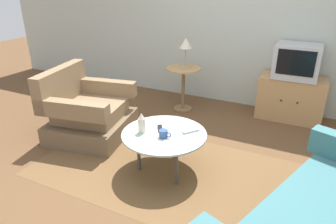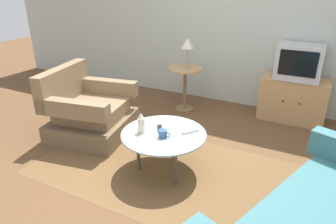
{
  "view_description": "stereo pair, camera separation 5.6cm",
  "coord_description": "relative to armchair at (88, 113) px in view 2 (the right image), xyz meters",
  "views": [
    {
      "loc": [
        1.13,
        -2.41,
        1.84
      ],
      "look_at": [
        -0.16,
        0.21,
        0.55
      ],
      "focal_mm": 32.29,
      "sensor_mm": 36.0,
      "label": 1
    },
    {
      "loc": [
        1.18,
        -2.38,
        1.84
      ],
      "look_at": [
        -0.16,
        0.21,
        0.55
      ],
      "focal_mm": 32.29,
      "sensor_mm": 36.0,
      "label": 2
    }
  ],
  "objects": [
    {
      "name": "television",
      "position": [
        2.24,
        1.64,
        0.55
      ],
      "size": [
        0.57,
        0.46,
        0.45
      ],
      "color": "#B7B7BC",
      "rests_on": "tv_stand"
    },
    {
      "name": "vase",
      "position": [
        1.03,
        -0.37,
        0.25
      ],
      "size": [
        0.07,
        0.07,
        0.21
      ],
      "color": "beige",
      "rests_on": "coffee_table"
    },
    {
      "name": "tv_stand",
      "position": [
        2.24,
        1.65,
        0.02
      ],
      "size": [
        0.87,
        0.45,
        0.61
      ],
      "color": "tan",
      "rests_on": "ground"
    },
    {
      "name": "area_rug",
      "position": [
        1.23,
        -0.29,
        -0.29
      ],
      "size": [
        2.68,
        1.51,
        0.0
      ],
      "primitive_type": "cube",
      "color": "brown",
      "rests_on": "ground"
    },
    {
      "name": "side_table",
      "position": [
        0.76,
        1.28,
        0.18
      ],
      "size": [
        0.5,
        0.5,
        0.66
      ],
      "color": "tan",
      "rests_on": "ground"
    },
    {
      "name": "coffee_table",
      "position": [
        1.23,
        -0.29,
        0.11
      ],
      "size": [
        0.85,
        0.85,
        0.44
      ],
      "color": "#B2C6C1",
      "rests_on": "ground"
    },
    {
      "name": "armchair",
      "position": [
        0.0,
        0.0,
        0.0
      ],
      "size": [
        1.04,
        1.08,
        0.85
      ],
      "rotation": [
        0.0,
        0.0,
        -1.39
      ],
      "color": "brown",
      "rests_on": "ground"
    },
    {
      "name": "back_wall",
      "position": [
        1.31,
        1.96,
        1.06
      ],
      "size": [
        9.0,
        0.12,
        2.7
      ],
      "primitive_type": "cube",
      "color": "#B2BCB2",
      "rests_on": "ground"
    },
    {
      "name": "ground_plane",
      "position": [
        1.31,
        -0.25,
        -0.29
      ],
      "size": [
        16.0,
        16.0,
        0.0
      ],
      "primitive_type": "plane",
      "color": "brown"
    },
    {
      "name": "mug",
      "position": [
        1.27,
        -0.37,
        0.18
      ],
      "size": [
        0.13,
        0.09,
        0.08
      ],
      "color": "#335184",
      "rests_on": "coffee_table"
    },
    {
      "name": "table_lamp",
      "position": [
        0.78,
        1.28,
        0.7
      ],
      "size": [
        0.18,
        0.18,
        0.43
      ],
      "color": "#9E937A",
      "rests_on": "side_table"
    },
    {
      "name": "tv_remote_dark",
      "position": [
        1.16,
        -0.23,
        0.16
      ],
      "size": [
        0.11,
        0.14,
        0.02
      ],
      "rotation": [
        0.0,
        0.0,
        5.26
      ],
      "color": "black",
      "rests_on": "coffee_table"
    },
    {
      "name": "tv_remote_silver",
      "position": [
        1.46,
        -0.15,
        0.16
      ],
      "size": [
        0.15,
        0.17,
        0.02
      ],
      "rotation": [
        0.0,
        0.0,
        0.92
      ],
      "color": "#B2B2B7",
      "rests_on": "coffee_table"
    }
  ]
}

